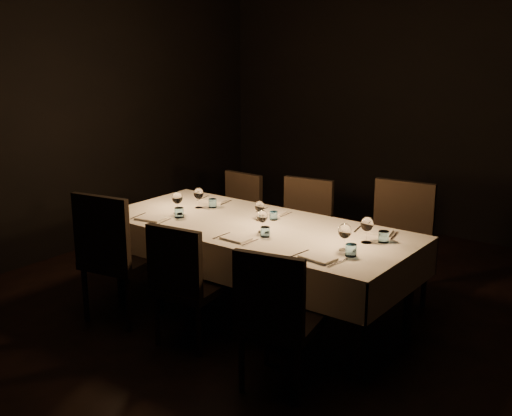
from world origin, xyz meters
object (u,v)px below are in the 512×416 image
Objects in this scene: chair_near_left at (114,252)px; chair_far_right at (397,241)px; chair_far_left at (237,215)px; chair_far_center at (303,229)px; chair_near_center at (184,279)px; chair_near_right at (276,315)px; dining_table at (256,234)px.

chair_near_left is 2.27m from chair_far_right.
chair_far_center reaches higher than chair_far_left.
chair_far_left is at bearing 166.68° from chair_far_center.
chair_near_center is 0.97× the size of chair_near_right.
chair_near_center is at bearing -61.61° from chair_far_left.
chair_near_left is 1.57m from chair_far_left.
chair_near_left is 1.00× the size of chair_far_right.
chair_near_right is 0.91× the size of chair_far_right.
chair_far_left is (-0.03, 1.57, -0.07)m from chair_near_left.
chair_near_center is at bearing -18.88° from chair_near_right.
chair_near_center is 1.02× the size of chair_far_left.
chair_near_left is at bearing -86.37° from chair_far_left.
chair_near_left is (-0.83, -0.73, -0.12)m from dining_table.
dining_table is 0.75m from chair_near_center.
chair_far_center is 0.92× the size of chair_far_right.
chair_far_right is (1.68, -0.01, 0.07)m from chair_far_left.
chair_near_center is 0.88× the size of chair_far_right.
dining_table is 2.60× the size of chair_far_center.
chair_near_left is 1.13× the size of chair_near_center.
chair_far_right is (0.92, 1.56, 0.06)m from chair_near_center.
dining_table is 1.11m from chair_near_left.
chair_far_center is 0.88m from chair_far_right.
chair_near_center is at bearing -127.29° from chair_far_right.
dining_table is at bearing -105.43° from chair_near_center.
chair_far_center is (0.77, 1.51, -0.04)m from chair_near_left.
chair_far_right is at bearing 45.41° from dining_table.
chair_near_right is at bearing -47.10° from dining_table.
chair_far_right reaches higher than chair_near_right.
chair_far_left is at bearing -98.72° from chair_near_left.
chair_near_center reaches higher than dining_table.
chair_far_center is (0.80, -0.07, 0.03)m from chair_far_left.
chair_far_right reaches higher than chair_far_center.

